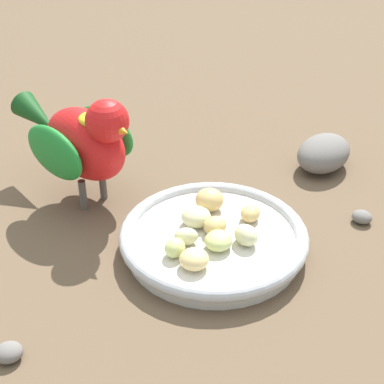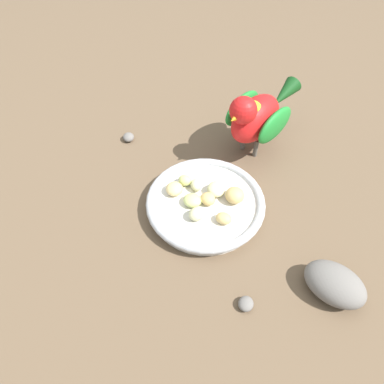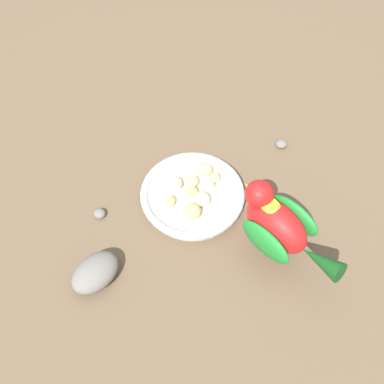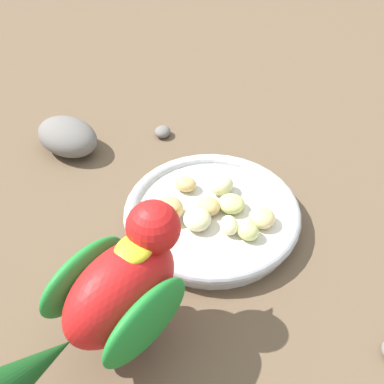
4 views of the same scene
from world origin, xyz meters
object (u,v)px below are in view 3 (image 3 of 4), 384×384
object	(u,v)px
apple_piece_3	(192,192)
apple_piece_6	(191,181)
apple_piece_8	(214,177)
apple_piece_4	(205,170)
apple_piece_7	(170,201)
pebble_0	(281,144)
apple_piece_1	(209,187)
feeding_bowl	(192,195)
apple_piece_0	(177,183)
apple_piece_5	(202,199)
pebble_1	(100,213)
parrot	(278,225)
rock_large	(95,272)
apple_piece_2	(192,211)

from	to	relation	value
apple_piece_3	apple_piece_6	bearing A→B (deg)	-9.93
apple_piece_8	apple_piece_6	bearing A→B (deg)	90.34
apple_piece_8	apple_piece_4	bearing A→B (deg)	31.45
apple_piece_7	apple_piece_4	bearing A→B (deg)	-53.33
apple_piece_7	apple_piece_8	world-z (taller)	apple_piece_8
apple_piece_4	pebble_0	world-z (taller)	apple_piece_4
apple_piece_1	pebble_0	size ratio (longest dim) A/B	1.01
apple_piece_4	apple_piece_7	world-z (taller)	apple_piece_4
feeding_bowl	pebble_0	bearing A→B (deg)	-65.46
apple_piece_6	apple_piece_7	bearing A→B (deg)	127.69
apple_piece_0	apple_piece_8	size ratio (longest dim) A/B	1.22
apple_piece_4	apple_piece_5	world-z (taller)	apple_piece_5
apple_piece_0	apple_piece_8	xyz separation A→B (m)	(-0.00, -0.08, -0.00)
apple_piece_3	pebble_1	bearing A→B (deg)	89.82
apple_piece_8	pebble_1	size ratio (longest dim) A/B	1.00
apple_piece_1	apple_piece_0	bearing A→B (deg)	70.37
apple_piece_1	feeding_bowl	bearing A→B (deg)	94.18
apple_piece_3	parrot	size ratio (longest dim) A/B	0.14
apple_piece_8	parrot	distance (m)	0.19
apple_piece_1	apple_piece_8	xyz separation A→B (m)	(0.02, -0.02, 0.00)
rock_large	apple_piece_4	bearing A→B (deg)	-52.56
apple_piece_3	parrot	distance (m)	0.20
apple_piece_5	apple_piece_3	bearing A→B (deg)	37.87
parrot	pebble_1	size ratio (longest dim) A/B	8.20
apple_piece_0	feeding_bowl	bearing A→B (deg)	-132.05
rock_large	pebble_0	size ratio (longest dim) A/B	3.58
feeding_bowl	apple_piece_2	world-z (taller)	apple_piece_2
apple_piece_2	apple_piece_1	bearing A→B (deg)	-40.01
apple_piece_4	apple_piece_6	bearing A→B (deg)	125.08
pebble_1	apple_piece_7	bearing A→B (deg)	-95.56
apple_piece_1	apple_piece_6	bearing A→B (deg)	56.65
rock_large	apple_piece_2	bearing A→B (deg)	-66.05
apple_piece_2	pebble_1	bearing A→B (deg)	75.11
apple_piece_6	parrot	world-z (taller)	parrot
apple_piece_0	apple_piece_1	bearing A→B (deg)	-109.63
apple_piece_3	apple_piece_4	size ratio (longest dim) A/B	0.89
rock_large	apple_piece_6	bearing A→B (deg)	-52.18
parrot	apple_piece_6	bearing A→B (deg)	5.02
apple_piece_0	apple_piece_4	size ratio (longest dim) A/B	0.97
pebble_0	pebble_1	distance (m)	0.43
apple_piece_8	apple_piece_5	bearing A→B (deg)	142.31
pebble_1	pebble_0	bearing A→B (deg)	-75.75
apple_piece_2	apple_piece_5	distance (m)	0.04
apple_piece_6	apple_piece_8	size ratio (longest dim) A/B	1.30
apple_piece_3	pebble_0	distance (m)	0.25
apple_piece_7	pebble_0	xyz separation A→B (m)	(0.12, -0.28, -0.02)
feeding_bowl	apple_piece_7	xyz separation A→B (m)	(-0.02, 0.05, 0.01)
apple_piece_6	parrot	xyz separation A→B (m)	(-0.17, -0.12, 0.06)
rock_large	pebble_0	distance (m)	0.49
feeding_bowl	apple_piece_1	xyz separation A→B (m)	(0.00, -0.03, 0.02)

